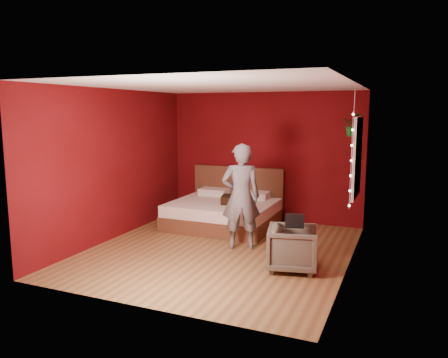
% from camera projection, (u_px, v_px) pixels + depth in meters
% --- Properties ---
extents(floor, '(4.50, 4.50, 0.00)m').
position_uv_depth(floor, '(220.00, 250.00, 7.04)').
color(floor, olive).
rests_on(floor, ground).
extents(room_walls, '(4.04, 4.54, 2.62)m').
position_uv_depth(room_walls, '(220.00, 146.00, 6.78)').
color(room_walls, '#630A10').
rests_on(room_walls, ground).
extents(window, '(0.05, 0.97, 1.27)m').
position_uv_depth(window, '(357.00, 157.00, 6.87)').
color(window, white).
rests_on(window, room_walls).
extents(fairy_lights, '(0.04, 0.04, 1.45)m').
position_uv_depth(fairy_lights, '(351.00, 161.00, 6.40)').
color(fairy_lights, silver).
rests_on(fairy_lights, room_walls).
extents(bed, '(1.96, 1.66, 1.08)m').
position_uv_depth(bed, '(225.00, 211.00, 8.53)').
color(bed, brown).
rests_on(bed, ground).
extents(person, '(0.74, 0.63, 1.71)m').
position_uv_depth(person, '(241.00, 197.00, 7.03)').
color(person, slate).
rests_on(person, ground).
extents(armchair, '(0.82, 0.80, 0.62)m').
position_uv_depth(armchair, '(293.00, 248.00, 6.13)').
color(armchair, '#5D5949').
rests_on(armchair, ground).
extents(handbag, '(0.28, 0.18, 0.18)m').
position_uv_depth(handbag, '(295.00, 221.00, 6.04)').
color(handbag, black).
rests_on(handbag, armchair).
extents(throw_pillow, '(0.51, 0.51, 0.15)m').
position_uv_depth(throw_pillow, '(233.00, 200.00, 8.26)').
color(throw_pillow, black).
rests_on(throw_pillow, bed).
extents(hanging_plant, '(0.40, 0.36, 0.80)m').
position_uv_depth(hanging_plant, '(353.00, 125.00, 7.26)').
color(hanging_plant, silver).
rests_on(hanging_plant, room_walls).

